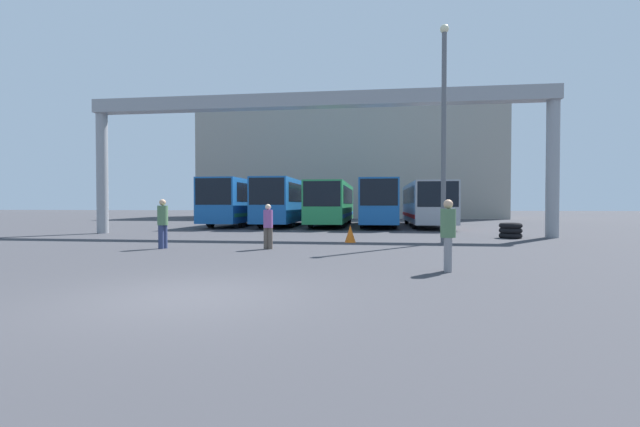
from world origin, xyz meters
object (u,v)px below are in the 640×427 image
bus_slot_3 (378,201)px  lamp_post (444,125)px  traffic_cone (350,234)px  tire_stack (511,231)px  pedestrian_near_left (163,222)px  pedestrian_near_right (448,233)px  bus_slot_0 (240,200)px  pedestrian_far_center (268,225)px  bus_slot_2 (332,202)px  bus_slot_1 (286,200)px  bus_slot_4 (426,202)px

bus_slot_3 → lamp_post: size_ratio=1.33×
traffic_cone → tire_stack: 8.05m
pedestrian_near_left → tire_stack: (13.95, 6.57, -0.59)m
pedestrian_near_right → tire_stack: 11.64m
bus_slot_0 → bus_slot_3: (10.29, 0.61, -0.06)m
bus_slot_3 → tire_stack: size_ratio=11.46×
bus_slot_3 → pedestrian_near_right: 21.26m
pedestrian_far_center → bus_slot_2: bearing=-88.8°
pedestrian_near_right → bus_slot_1: bearing=29.2°
bus_slot_2 → lamp_post: (6.01, -13.75, 3.06)m
pedestrian_near_left → tire_stack: 15.43m
lamp_post → pedestrian_far_center: bearing=-153.3°
bus_slot_1 → bus_slot_2: size_ratio=0.92×
bus_slot_0 → bus_slot_1: (3.43, 0.40, 0.00)m
pedestrian_near_left → traffic_cone: (6.57, 3.35, -0.59)m
pedestrian_far_center → traffic_cone: 4.13m
bus_slot_0 → pedestrian_near_left: (2.47, -16.47, -0.97)m
bus_slot_1 → bus_slot_3: 6.86m
bus_slot_1 → bus_slot_3: size_ratio=0.96×
bus_slot_4 → bus_slot_3: bearing=179.8°
tire_stack → bus_slot_4: bearing=104.4°
lamp_post → bus_slot_0: bearing=135.1°
bus_slot_0 → bus_slot_2: 6.92m
bus_slot_4 → lamp_post: bearing=-93.6°
bus_slot_1 → pedestrian_far_center: bearing=-80.2°
pedestrian_near_left → traffic_cone: size_ratio=2.47×
bus_slot_0 → bus_slot_4: bearing=2.5°
bus_slot_4 → pedestrian_near_left: bus_slot_4 is taller
pedestrian_near_right → traffic_cone: 7.96m
bus_slot_0 → bus_slot_3: size_ratio=0.90×
bus_slot_1 → traffic_cone: bearing=-67.4°
traffic_cone → tire_stack: traffic_cone is taller
pedestrian_far_center → lamp_post: 8.39m
bus_slot_0 → bus_slot_4: bus_slot_0 is taller
bus_slot_1 → pedestrian_far_center: 16.83m
pedestrian_near_right → lamp_post: (1.08, 7.73, 3.94)m
bus_slot_0 → traffic_cone: bus_slot_0 is taller
bus_slot_2 → tire_stack: bus_slot_2 is taller
bus_slot_0 → bus_slot_2: bearing=7.6°
bus_slot_1 → tire_stack: (12.99, -10.30, -1.56)m
bus_slot_0 → pedestrian_near_left: size_ratio=5.99×
pedestrian_near_left → traffic_cone: pedestrian_near_left is taller
bus_slot_0 → bus_slot_1: bus_slot_1 is taller
bus_slot_3 → pedestrian_near_left: 18.81m
bus_slot_2 → tire_stack: (9.56, -10.81, -1.43)m
bus_slot_4 → pedestrian_near_right: size_ratio=6.93×
bus_slot_3 → tire_stack: 12.26m
bus_slot_4 → pedestrian_near_right: (-1.92, -21.17, -0.85)m
bus_slot_2 → pedestrian_near_left: bus_slot_2 is taller
bus_slot_4 → traffic_cone: bearing=-108.8°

